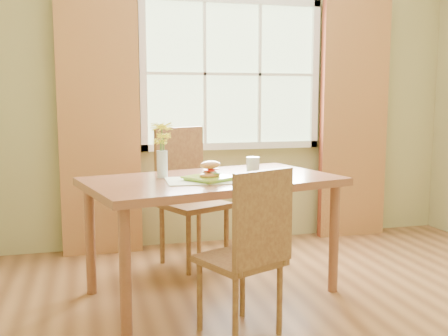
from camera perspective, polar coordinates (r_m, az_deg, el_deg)
name	(u,v)px	position (r m, az deg, el deg)	size (l,w,h in m)	color
room	(326,88)	(2.91, 11.05, 8.50)	(4.24, 3.84, 2.74)	brown
window	(232,74)	(4.67, 0.88, 10.17)	(1.62, 0.06, 1.32)	#ABC897
curtain_left	(99,122)	(4.40, -13.41, 4.90)	(0.65, 0.08, 2.20)	maroon
curtain_right	(354,119)	(5.02, 13.95, 5.21)	(0.65, 0.08, 2.20)	maroon
dining_table	(213,190)	(3.43, -1.25, -2.40)	(1.77, 1.25, 0.78)	brown
chair_near	(249,246)	(2.83, 2.76, -8.51)	(0.51, 0.51, 0.94)	brown
chair_far	(187,189)	(4.12, -4.07, -2.32)	(0.59, 0.59, 1.07)	brown
placemat	(202,181)	(3.29, -2.36, -1.37)	(0.45, 0.33, 0.01)	silver
plate	(210,179)	(3.29, -1.58, -1.20)	(0.26, 0.26, 0.01)	#85B62D
croissant_sandwich	(210,170)	(3.27, -1.50, -0.18)	(0.18, 0.15, 0.11)	#EC9E50
water_glass	(253,167)	(3.46, 3.16, 0.08)	(0.09, 0.09, 0.13)	silver
flower_vase	(162,144)	(3.43, -6.77, 2.58)	(0.15, 0.15, 0.36)	silver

